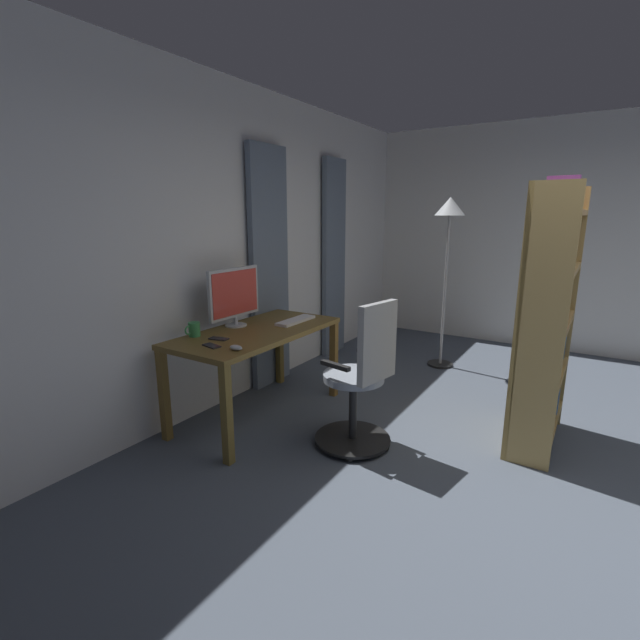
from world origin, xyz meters
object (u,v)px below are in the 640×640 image
Objects in this scene: office_chair at (361,382)px; computer_keyboard at (296,320)px; desk at (257,341)px; computer_monitor at (234,294)px; mug_coffee at (194,329)px; computer_mouse at (236,348)px; bookshelf at (540,319)px; floor_lamp at (449,227)px; cell_phone_face_up at (212,346)px; cell_phone_by_monitor at (219,339)px.

office_chair is 2.50× the size of computer_keyboard.
computer_monitor reaches higher than desk.
mug_coffee reaches higher than desk.
computer_mouse is 2.16m from bookshelf.
floor_lamp is (-2.11, -0.08, 1.03)m from office_chair.
computer_keyboard reaches higher than cell_phone_face_up.
bookshelf reaches higher than office_chair.
office_chair is at bearing 98.01° from cell_phone_by_monitor.
mug_coffee is (0.39, -1.24, 0.30)m from office_chair.
computer_monitor is at bearing 99.18° from office_chair.
office_chair is at bearing 88.57° from desk.
bookshelf is 1.81m from floor_lamp.
office_chair is 1.33m from mug_coffee.
computer_mouse is at bearing 8.69° from computer_keyboard.
office_chair is 0.91m from computer_mouse.
computer_keyboard is 0.91m from computer_mouse.
office_chair is 1.11m from cell_phone_by_monitor.
computer_mouse is at bearing 54.78° from cell_phone_by_monitor.
desk is at bearing 146.39° from mug_coffee.
computer_mouse is 2.78m from floor_lamp.
mug_coffee is at bearing -90.50° from cell_phone_by_monitor.
computer_monitor is 0.50m from cell_phone_by_monitor.
computer_mouse is at bearing -53.62° from bookshelf.
floor_lamp is at bearing 156.85° from desk.
cell_phone_face_up is 2.87m from floor_lamp.
bookshelf is at bearing 134.34° from cell_phone_face_up.
computer_monitor is 3.93× the size of cell_phone_by_monitor.
desk is at bearing 87.78° from computer_monitor.
cell_phone_by_monitor is 0.08× the size of bookshelf.
computer_mouse reaches higher than desk.
cell_phone_face_up is at bearing -56.11° from bookshelf.
cell_phone_by_monitor is (0.35, -1.02, 0.25)m from office_chair.
bookshelf reaches higher than floor_lamp.
office_chair is at bearing 64.01° from computer_keyboard.
mug_coffee is at bearing -62.34° from bookshelf.
mug_coffee is at bearing -101.23° from cell_phone_face_up.
computer_monitor is 0.66m from cell_phone_face_up.
computer_mouse is 0.05× the size of bookshelf.
cell_phone_by_monitor is at bearing -8.47° from desk.
office_chair is 0.59× the size of floor_lamp.
computer_keyboard is 0.89m from mug_coffee.
mug_coffee is at bearing -4.95° from computer_monitor.
bookshelf reaches higher than desk.
computer_keyboard is (-0.40, 0.11, 0.10)m from desk.
computer_mouse is 0.05× the size of floor_lamp.
computer_monitor is at bearing -92.22° from desk.
cell_phone_by_monitor is at bearing 100.29° from mug_coffee.
computer_keyboard reaches higher than cell_phone_by_monitor.
office_chair reaches higher than computer_mouse.
bookshelf is 1.04× the size of floor_lamp.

